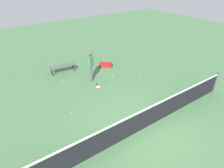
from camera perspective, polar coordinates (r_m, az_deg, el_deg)
The scene contains 11 objects.
ground_plane at distance 8.15m, azimuth 8.49°, elevation -12.74°, with size 40.00×40.00×0.00m, color #4C7A4C.
court_net at distance 7.82m, azimuth 8.77°, elevation -10.04°, with size 10.09×0.09×1.07m.
player_near_side at distance 10.99m, azimuth -6.16°, elevation 5.81°, with size 0.46×0.50×1.70m.
tennis_racket_near_player at distance 10.71m, azimuth -4.04°, elevation -0.78°, with size 0.40×0.61×0.03m.
tennis_ball_near_player at distance 8.99m, azimuth -11.33°, elevation -8.03°, with size 0.07×0.07×0.07m, color #C6E033.
tennis_ball_by_net at distance 11.76m, azimuth 0.30°, elevation 2.40°, with size 0.07×0.07×0.07m, color #C6E033.
tennis_ball_midcourt at distance 10.73m, azimuth -0.59°, elevation -0.50°, with size 0.07×0.07×0.07m, color #C6E033.
tennis_ball_baseline at distance 11.61m, azimuth 8.12°, elevation 1.69°, with size 0.07×0.07×0.07m, color #C6E033.
tennis_ball_stray_left at distance 11.53m, azimuth -13.85°, elevation 0.85°, with size 0.07×0.07×0.07m, color #C6E033.
courtside_bench at distance 12.41m, azimuth -14.08°, elevation 4.99°, with size 1.53×0.56×0.48m.
equipment_bag at distance 12.88m, azimuth -1.62°, elevation 5.50°, with size 0.78×0.75×0.28m.
Camera 1 is at (4.37, 4.14, 5.49)m, focal length 31.90 mm.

